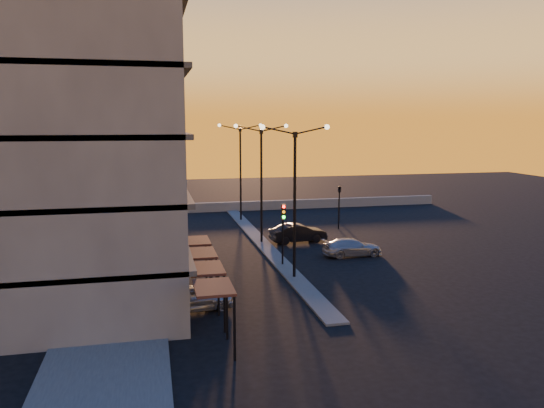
{
  "coord_description": "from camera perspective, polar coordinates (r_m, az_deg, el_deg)",
  "views": [
    {
      "loc": [
        -8.46,
        -30.84,
        9.63
      ],
      "look_at": [
        -0.22,
        5.25,
        3.91
      ],
      "focal_mm": 35.0,
      "sensor_mm": 36.0,
      "label": 1
    }
  ],
  "objects": [
    {
      "name": "streetlamp_mid",
      "position": [
        41.91,
        -1.15,
        3.25
      ],
      "size": [
        4.32,
        0.32,
        9.51
      ],
      "color": "black",
      "rests_on": "ground"
    },
    {
      "name": "parapet",
      "position": [
        58.52,
        -2.41,
        -0.2
      ],
      "size": [
        44.0,
        0.5,
        1.0
      ],
      "primitive_type": "cube",
      "color": "slate",
      "rests_on": "ground"
    },
    {
      "name": "streetlamp_far",
      "position": [
        51.7,
        -3.41,
        4.29
      ],
      "size": [
        4.32,
        0.32,
        9.51
      ],
      "color": "black",
      "rests_on": "ground"
    },
    {
      "name": "car_sedan",
      "position": [
        43.02,
        2.84,
        -3.14
      ],
      "size": [
        4.71,
        2.06,
        1.5
      ],
      "primitive_type": "imported",
      "rotation": [
        0.0,
        0.0,
        1.67
      ],
      "color": "black",
      "rests_on": "ground"
    },
    {
      "name": "signal_east_a",
      "position": [
        48.39,
        7.2,
        -0.44
      ],
      "size": [
        0.13,
        0.16,
        3.6
      ],
      "color": "black",
      "rests_on": "ground"
    },
    {
      "name": "traffic_light_main",
      "position": [
        35.41,
        1.21,
        -2.2
      ],
      "size": [
        0.28,
        0.44,
        4.25
      ],
      "color": "black",
      "rests_on": "ground"
    },
    {
      "name": "signal_east_b",
      "position": [
        52.45,
        7.27,
        1.56
      ],
      "size": [
        0.42,
        1.99,
        3.6
      ],
      "color": "black",
      "rests_on": "ground"
    },
    {
      "name": "streetlamp_near",
      "position": [
        32.24,
        2.46,
        1.58
      ],
      "size": [
        4.32,
        0.32,
        9.51
      ],
      "color": "black",
      "rests_on": "ground"
    },
    {
      "name": "building",
      "position": [
        31.45,
        -23.53,
        12.22
      ],
      "size": [
        14.35,
        17.08,
        25.0
      ],
      "color": "#67615B",
      "rests_on": "ground"
    },
    {
      "name": "ground",
      "position": [
        33.4,
        2.4,
        -7.98
      ],
      "size": [
        120.0,
        120.0,
        0.0
      ],
      "primitive_type": "plane",
      "color": "black",
      "rests_on": "ground"
    },
    {
      "name": "median",
      "position": [
        42.8,
        -1.13,
        -4.14
      ],
      "size": [
        1.2,
        36.0,
        0.12
      ],
      "primitive_type": "cube",
      "color": "#4F4F4C",
      "rests_on": "ground"
    },
    {
      "name": "car_wagon",
      "position": [
        39.11,
        8.63,
        -4.62
      ],
      "size": [
        4.38,
        1.81,
        1.27
      ],
      "primitive_type": "imported",
      "rotation": [
        0.0,
        0.0,
        1.58
      ],
      "color": "#9B9CA2",
      "rests_on": "ground"
    },
    {
      "name": "car_hatchback",
      "position": [
        28.05,
        -8.3,
        -9.93
      ],
      "size": [
        4.12,
        2.02,
        1.35
      ],
      "primitive_type": "imported",
      "rotation": [
        0.0,
        0.0,
        1.68
      ],
      "color": "#9C9EA3",
      "rests_on": "ground"
    },
    {
      "name": "sidewalk_west",
      "position": [
        36.19,
        -15.73,
        -6.89
      ],
      "size": [
        5.0,
        40.0,
        0.12
      ],
      "primitive_type": "cube",
      "color": "#4F4F4C",
      "rests_on": "ground"
    }
  ]
}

